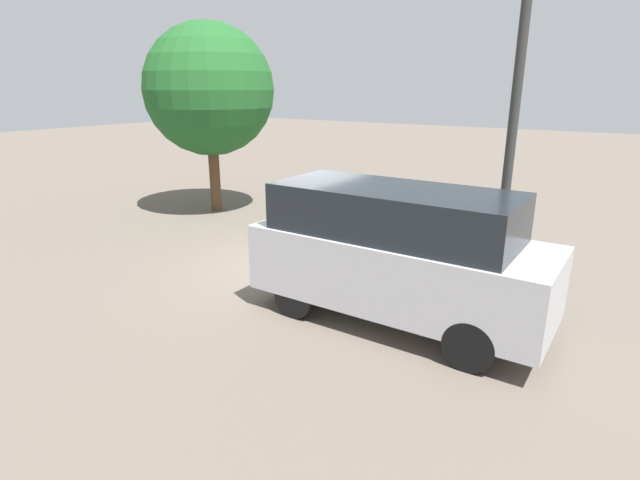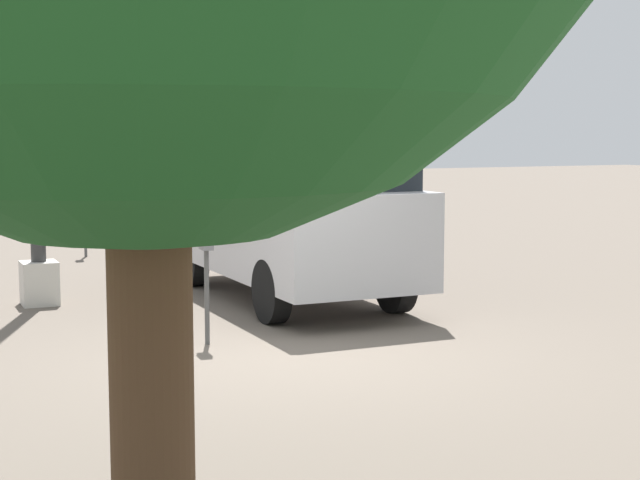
# 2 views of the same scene
# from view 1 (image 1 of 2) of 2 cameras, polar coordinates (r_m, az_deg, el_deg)

# --- Properties ---
(ground_plane) EXTENTS (80.00, 80.00, 0.00)m
(ground_plane) POSITION_cam_1_polar(r_m,az_deg,el_deg) (10.92, -2.70, -3.03)
(ground_plane) COLOR #60564C
(parking_meter_near) EXTENTS (0.21, 0.12, 1.32)m
(parking_meter_near) POSITION_cam_1_polar(r_m,az_deg,el_deg) (10.74, 2.26, 2.07)
(parking_meter_near) COLOR #4C4C4C
(parking_meter_near) RESTS_ON ground
(lamp_post) EXTENTS (0.44, 0.44, 6.03)m
(lamp_post) POSITION_cam_1_polar(r_m,az_deg,el_deg) (10.44, 20.67, 7.46)
(lamp_post) COLOR beige
(lamp_post) RESTS_ON ground
(parked_van) EXTENTS (4.82, 1.83, 2.26)m
(parked_van) POSITION_cam_1_polar(r_m,az_deg,el_deg) (8.14, 8.74, -1.33)
(parked_van) COLOR #B2B2B7
(parked_van) RESTS_ON ground
(street_tree) EXTENTS (3.84, 3.84, 5.58)m
(street_tree) POSITION_cam_1_polar(r_m,az_deg,el_deg) (15.72, -12.54, 16.38)
(street_tree) COLOR #513823
(street_tree) RESTS_ON ground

